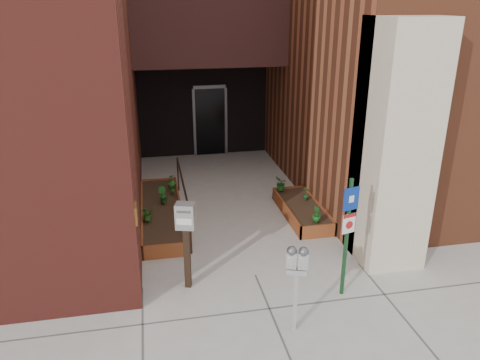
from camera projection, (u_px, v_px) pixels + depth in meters
ground at (255, 275)px, 8.41m from camera, size 80.00×80.00×0.00m
planter_left at (162, 213)px, 10.55m from camera, size 0.90×3.60×0.30m
planter_right at (302, 211)px, 10.67m from camera, size 0.80×2.20×0.30m
handrail at (183, 187)px, 10.38m from camera, size 0.04×3.34×0.90m
parking_meter at (297, 266)px, 6.64m from camera, size 0.33×0.20×1.41m
sign_post at (348, 226)px, 7.42m from camera, size 0.28×0.10×2.08m
payment_dropbox at (186, 228)px, 7.69m from camera, size 0.36×0.31×1.56m
shrub_left_a at (148, 213)px, 9.79m from camera, size 0.40×0.40×0.32m
shrub_left_b at (163, 195)px, 10.63m from camera, size 0.29×0.29×0.38m
shrub_left_c at (171, 181)px, 11.49m from camera, size 0.27×0.27×0.34m
shrub_left_d at (172, 187)px, 11.15m from camera, size 0.25×0.25×0.33m
shrub_right_a at (317, 214)px, 9.73m from camera, size 0.26×0.26×0.33m
shrub_right_b at (306, 193)px, 10.81m from camera, size 0.23×0.23×0.32m
shrub_right_c at (281, 184)px, 11.32m from camera, size 0.38×0.38×0.34m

